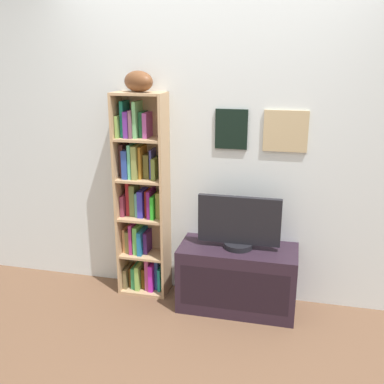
# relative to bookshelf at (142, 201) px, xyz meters

# --- Properties ---
(ground) EXTENTS (5.20, 5.20, 0.04)m
(ground) POSITION_rel_bookshelf_xyz_m (0.58, -1.00, -0.82)
(ground) COLOR brown
(back_wall) EXTENTS (4.80, 0.08, 2.41)m
(back_wall) POSITION_rel_bookshelf_xyz_m (0.58, 0.13, 0.41)
(back_wall) COLOR silver
(back_wall) RESTS_ON ground
(bookshelf) EXTENTS (0.41, 0.24, 1.67)m
(bookshelf) POSITION_rel_bookshelf_xyz_m (0.00, 0.00, 0.00)
(bookshelf) COLOR tan
(bookshelf) RESTS_ON ground
(football) EXTENTS (0.33, 0.29, 0.16)m
(football) POSITION_rel_bookshelf_xyz_m (0.02, -0.03, 0.95)
(football) COLOR brown
(football) RESTS_ON bookshelf
(tv_stand) EXTENTS (0.91, 0.42, 0.52)m
(tv_stand) POSITION_rel_bookshelf_xyz_m (0.82, -0.12, -0.54)
(tv_stand) COLOR #281A27
(tv_stand) RESTS_ON ground
(television) EXTENTS (0.63, 0.22, 0.41)m
(television) POSITION_rel_bookshelf_xyz_m (0.82, -0.12, -0.08)
(television) COLOR black
(television) RESTS_ON tv_stand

